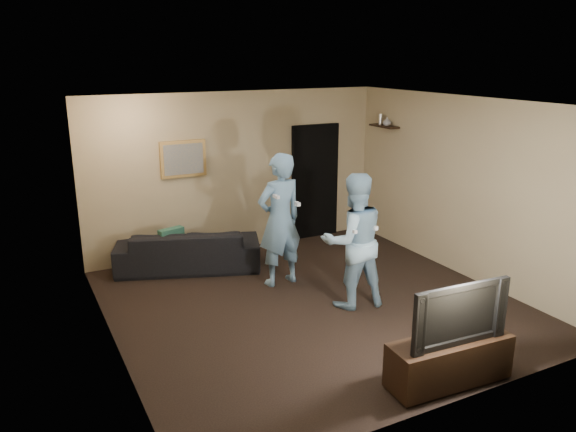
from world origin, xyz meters
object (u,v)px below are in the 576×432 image
sofa (188,249)px  wii_player_right (353,241)px  television (454,311)px  tv_console (449,361)px  wii_player_left (280,220)px

sofa → wii_player_right: size_ratio=1.22×
television → wii_player_right: bearing=88.8°
sofa → tv_console: 4.40m
tv_console → television: 0.54m
tv_console → television: bearing=3.4°
sofa → television: television is taller
tv_console → wii_player_right: wii_player_right is taller
television → wii_player_left: wii_player_left is taller
sofa → wii_player_left: wii_player_left is taller
wii_player_left → wii_player_right: wii_player_left is taller
tv_console → television: television is taller
sofa → television: size_ratio=1.98×
sofa → wii_player_left: 1.64m
tv_console → wii_player_left: wii_player_left is taller
sofa → wii_player_right: (1.50, -2.21, 0.57)m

